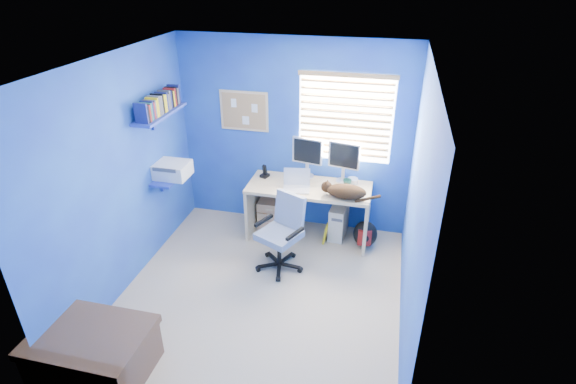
% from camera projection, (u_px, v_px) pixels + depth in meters
% --- Properties ---
extents(floor, '(3.00, 3.20, 0.00)m').
position_uv_depth(floor, '(261.00, 293.00, 4.97)').
color(floor, tan).
rests_on(floor, ground).
extents(ceiling, '(3.00, 3.20, 0.00)m').
position_uv_depth(ceiling, '(253.00, 63.00, 3.81)').
color(ceiling, white).
rests_on(ceiling, wall_back).
extents(wall_back, '(3.00, 0.01, 2.50)m').
position_uv_depth(wall_back, '(294.00, 137.00, 5.77)').
color(wall_back, '#1E35A5').
rests_on(wall_back, ground).
extents(wall_front, '(3.00, 0.01, 2.50)m').
position_uv_depth(wall_front, '(189.00, 302.00, 3.01)').
color(wall_front, '#1E35A5').
rests_on(wall_front, ground).
extents(wall_left, '(0.01, 3.20, 2.50)m').
position_uv_depth(wall_left, '(121.00, 178.00, 4.70)').
color(wall_left, '#1E35A5').
rests_on(wall_left, ground).
extents(wall_right, '(0.01, 3.20, 2.50)m').
position_uv_depth(wall_right, '(416.00, 211.00, 4.08)').
color(wall_right, '#1E35A5').
rests_on(wall_right, ground).
extents(desk, '(1.55, 0.65, 0.74)m').
position_uv_depth(desk, '(309.00, 212.00, 5.82)').
color(desk, tan).
rests_on(desk, floor).
extents(laptop, '(0.37, 0.31, 0.22)m').
position_uv_depth(laptop, '(296.00, 182.00, 5.52)').
color(laptop, silver).
rests_on(laptop, desk).
extents(monitor_left, '(0.42, 0.19, 0.54)m').
position_uv_depth(monitor_left, '(307.00, 158.00, 5.77)').
color(monitor_left, silver).
rests_on(monitor_left, desk).
extents(monitor_right, '(0.42, 0.20, 0.54)m').
position_uv_depth(monitor_right, '(344.00, 162.00, 5.64)').
color(monitor_right, silver).
rests_on(monitor_right, desk).
extents(phone, '(0.12, 0.13, 0.17)m').
position_uv_depth(phone, '(265.00, 171.00, 5.85)').
color(phone, black).
rests_on(phone, desk).
extents(mug, '(0.10, 0.09, 0.10)m').
position_uv_depth(mug, '(347.00, 183.00, 5.61)').
color(mug, '#1F5B4B').
rests_on(mug, desk).
extents(cd_spindle, '(0.13, 0.13, 0.07)m').
position_uv_depth(cd_spindle, '(353.00, 181.00, 5.71)').
color(cd_spindle, silver).
rests_on(cd_spindle, desk).
extents(cat, '(0.51, 0.32, 0.17)m').
position_uv_depth(cat, '(346.00, 192.00, 5.34)').
color(cat, black).
rests_on(cat, desk).
extents(tower_pc, '(0.22, 0.45, 0.45)m').
position_uv_depth(tower_pc, '(339.00, 220.00, 5.91)').
color(tower_pc, beige).
rests_on(tower_pc, floor).
extents(drawer_boxes, '(0.35, 0.28, 0.41)m').
position_uv_depth(drawer_boxes, '(272.00, 213.00, 6.11)').
color(drawer_boxes, tan).
rests_on(drawer_boxes, floor).
extents(yellow_book, '(0.03, 0.17, 0.24)m').
position_uv_depth(yellow_book, '(325.00, 234.00, 5.82)').
color(yellow_book, yellow).
rests_on(yellow_book, floor).
extents(backpack, '(0.33, 0.26, 0.36)m').
position_uv_depth(backpack, '(365.00, 234.00, 5.70)').
color(backpack, black).
rests_on(backpack, floor).
extents(bed_corner, '(0.94, 0.67, 0.45)m').
position_uv_depth(bed_corner, '(94.00, 353.00, 3.93)').
color(bed_corner, brown).
rests_on(bed_corner, floor).
extents(office_chair, '(0.70, 0.70, 0.91)m').
position_uv_depth(office_chair, '(282.00, 242.00, 5.26)').
color(office_chair, black).
rests_on(office_chair, floor).
extents(window_blinds, '(1.15, 0.05, 1.10)m').
position_uv_depth(window_blinds, '(345.00, 119.00, 5.47)').
color(window_blinds, white).
rests_on(window_blinds, ground).
extents(corkboard, '(0.64, 0.02, 0.52)m').
position_uv_depth(corkboard, '(244.00, 111.00, 5.74)').
color(corkboard, tan).
rests_on(corkboard, ground).
extents(wall_shelves, '(0.42, 0.90, 1.05)m').
position_uv_depth(wall_shelves, '(165.00, 138.00, 5.23)').
color(wall_shelves, '#2539A7').
rests_on(wall_shelves, ground).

